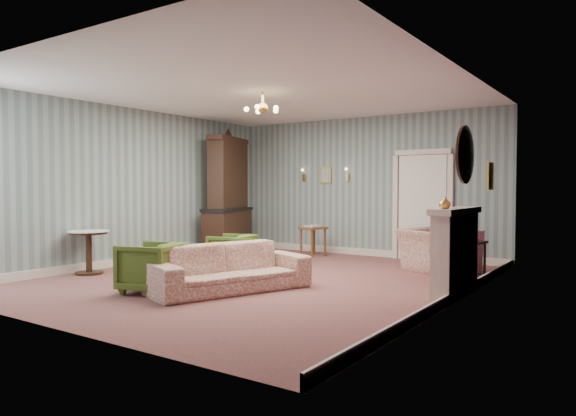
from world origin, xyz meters
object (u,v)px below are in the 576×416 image
Objects in this scene: sofa_chintz at (229,260)px; olive_chair_c at (232,250)px; dresser at (228,192)px; olive_chair_b at (241,257)px; fireplace at (455,252)px; olive_chair_a at (152,265)px; wingback_chair at (438,243)px; pedestal_table at (89,252)px; coffee_table at (445,260)px; side_table_black at (470,259)px.

olive_chair_c is at bearing 60.06° from sofa_chintz.
olive_chair_b is at bearing -62.36° from dresser.
dresser is at bearing -151.27° from olive_chair_b.
fireplace is (3.84, -0.00, 0.24)m from olive_chair_c.
olive_chair_a is 0.68× the size of wingback_chair.
olive_chair_a reaches higher than pedestal_table.
sofa_chintz reaches higher than olive_chair_c.
sofa_chintz reaches higher than coffee_table.
pedestal_table is (-2.84, -0.22, -0.07)m from sofa_chintz.
olive_chair_a is at bearing -132.14° from side_table_black.
coffee_table is (0.19, -0.27, -0.24)m from wingback_chair.
olive_chair_c is 1.84m from sofa_chintz.
pedestal_table is at bearing -106.71° from dresser.
olive_chair_b is 3.47m from dresser.
coffee_table is (2.04, 2.97, -0.19)m from sofa_chintz.
coffee_table is 5.83m from pedestal_table.
olive_chair_a is 1.04× the size of pedestal_table.
coffee_table is at bearing 148.27° from wingback_chair.
sofa_chintz reaches higher than olive_chair_a.
wingback_chair is 1.89× the size of side_table_black.
olive_chair_c is 0.95× the size of pedestal_table.
coffee_table is 0.43m from side_table_black.
pedestal_table is at bearing -163.43° from fireplace.
fireplace is at bearing 83.86° from olive_chair_b.
pedestal_table is at bearing -59.11° from olive_chair_c.
coffee_table is 1.31× the size of pedestal_table.
olive_chair_c is 3.93m from side_table_black.
olive_chair_c is 2.35m from pedestal_table.
pedestal_table is at bearing -118.07° from olive_chair_a.
sofa_chintz is 1.58× the size of fireplace.
dresser reaches higher than sofa_chintz.
dresser reaches higher than olive_chair_c.
sofa_chintz is 1.99× the size of wingback_chair.
wingback_chair reaches higher than pedestal_table.
sofa_chintz is 3.75× the size of side_table_black.
fireplace is (2.67, 1.42, 0.15)m from sofa_chintz.
sofa_chintz is 0.83× the size of dresser.
side_table_black is at bearing 97.92° from fireplace.
dresser reaches higher than wingback_chair.
olive_chair_a is 2.13m from olive_chair_c.
side_table_black is (3.63, 1.51, -0.05)m from olive_chair_c.
olive_chair_b is 0.61× the size of wingback_chair.
sofa_chintz is 3.83m from side_table_black.
fireplace is 1.71m from coffee_table.
coffee_table is (2.56, 2.08, -0.10)m from olive_chair_b.
side_table_black is at bearing -5.67° from coffee_table.
coffee_table is at bearing -20.14° from dresser.
dresser is 2.83× the size of coffee_table.
olive_chair_b is at bearing -170.53° from fireplace.
olive_chair_c is 1.17× the size of side_table_black.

